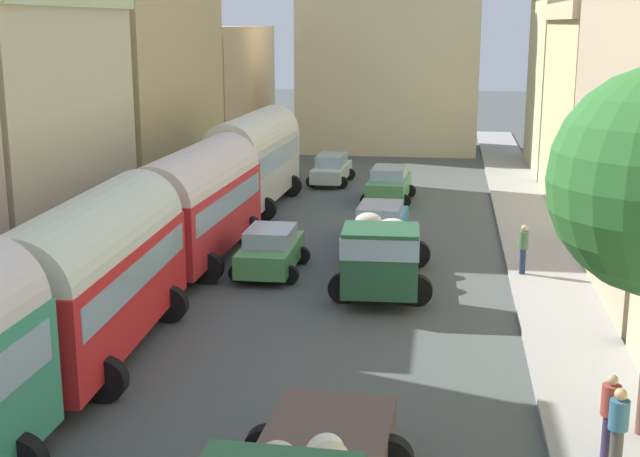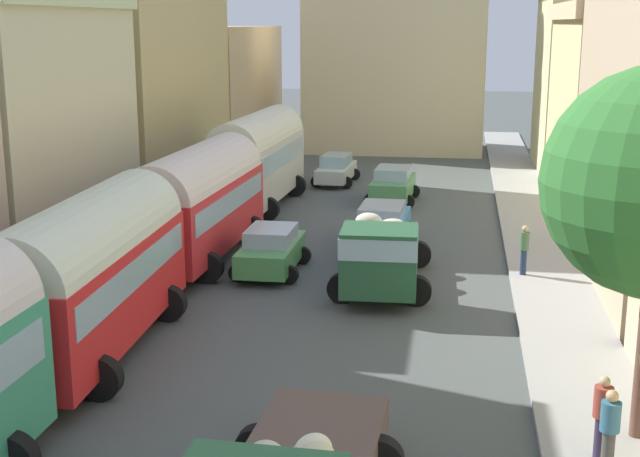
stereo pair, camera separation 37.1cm
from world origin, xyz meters
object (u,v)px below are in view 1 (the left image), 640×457
Objects in this scene: parked_bus_3 at (254,155)px; cargo_truck_1 at (381,252)px; car_0 at (380,224)px; pedestrian_1 at (523,247)px; parked_bus_1 at (91,270)px; parked_bus_2 at (196,199)px; pedestrian_2 at (610,414)px; car_3 at (331,169)px; car_1 at (389,184)px; car_2 at (271,250)px; pedestrian_0 at (618,429)px.

cargo_truck_1 is (6.60, -11.66, -1.11)m from parked_bus_3.
pedestrian_1 is at bearing -37.19° from car_0.
parked_bus_2 is at bearing 90.00° from parked_bus_1.
cargo_truck_1 reaches higher than pedestrian_2.
parked_bus_2 is at bearing -99.78° from car_3.
car_1 is 12.62m from car_2.
cargo_truck_1 is at bearing 43.85° from parked_bus_1.
pedestrian_0 reaches higher than car_2.
parked_bus_2 is at bearing 132.21° from pedestrian_2.
car_0 is 1.15× the size of car_2.
cargo_truck_1 is 1.58× the size of car_0.
pedestrian_2 is at bearing -47.79° from parked_bus_2.
car_2 is 8.20m from pedestrian_1.
pedestrian_0 is (8.82, -12.21, 0.26)m from car_2.
car_2 is (2.84, -10.23, -1.57)m from parked_bus_3.
parked_bus_3 is 4.88× the size of pedestrian_0.
parked_bus_3 is 13.44m from cargo_truck_1.
car_2 is at bearing -103.90° from car_1.
parked_bus_3 reaches higher than parked_bus_2.
car_1 reaches higher than car_3.
cargo_truck_1 is 3.94× the size of pedestrian_1.
parked_bus_1 is 0.97× the size of parked_bus_3.
pedestrian_0 is 12.85m from pedestrian_1.
parked_bus_1 is at bearing 159.17° from pedestrian_0.
pedestrian_0 reaches higher than car_1.
parked_bus_3 is (0.00, 18.00, 0.14)m from parked_bus_1.
car_3 is 29.48m from pedestrian_2.
parked_bus_2 is 12.56m from car_1.
parked_bus_2 reaches higher than car_0.
pedestrian_1 reaches higher than car_1.
parked_bus_1 is 8.40m from car_2.
parked_bus_2 is 7.00m from car_0.
car_1 is at bearing 103.32° from pedestrian_0.
pedestrian_2 is (9.01, -28.07, 0.27)m from car_3.
car_2 is 16.48m from car_3.
parked_bus_1 is at bearing -116.71° from car_0.
parked_bus_1 is 0.98× the size of parked_bus_2.
car_3 is at bearing 107.79° from pedestrian_2.
cargo_truck_1 is 4.04m from car_2.
cargo_truck_1 is 5.83m from car_0.
pedestrian_2 is at bearing -63.66° from cargo_truck_1.
parked_bus_2 reaches higher than pedestrian_2.
car_0 is (6.10, -5.87, -1.57)m from parked_bus_3.
car_3 is at bearing 90.75° from car_2.
car_0 is at bearing -43.89° from parked_bus_3.
car_1 is 1.05× the size of car_2.
parked_bus_2 is 4.89× the size of pedestrian_1.
parked_bus_1 is 12.30m from pedestrian_2.
parked_bus_1 is at bearing -96.19° from car_3.
parked_bus_1 is 24.43m from car_3.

